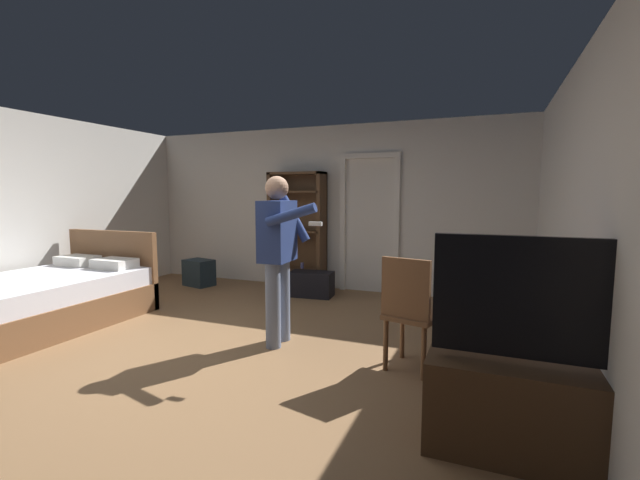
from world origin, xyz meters
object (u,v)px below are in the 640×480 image
object	(u,v)px
tv_flatscreen	(539,399)
suitcase_small	(199,273)
side_table	(484,326)
laptop	(481,293)
bookshelf	(298,226)
bottle_on_table	(506,290)
suitcase_dark	(311,284)
wooden_chair	(410,309)
person_blue_shirt	(279,248)
bed	(51,297)

from	to	relation	value
tv_flatscreen	suitcase_small	xyz separation A→B (m)	(-4.73, 3.06, -0.16)
side_table	laptop	xyz separation A→B (m)	(-0.03, -0.04, 0.28)
bookshelf	bottle_on_table	distance (m)	4.04
tv_flatscreen	suitcase_dark	distance (m)	4.12
bookshelf	wooden_chair	distance (m)	3.47
bottle_on_table	person_blue_shirt	distance (m)	2.09
side_table	tv_flatscreen	bearing A→B (deg)	-71.71
side_table	suitcase_dark	bearing A→B (deg)	138.07
bed	suitcase_small	size ratio (longest dim) A/B	4.30
bookshelf	suitcase_dark	world-z (taller)	bookshelf
bookshelf	suitcase_dark	bearing A→B (deg)	-47.33
wooden_chair	person_blue_shirt	distance (m)	1.42
wooden_chair	suitcase_small	size ratio (longest dim) A/B	2.10
bed	side_table	bearing A→B (deg)	2.09
bookshelf	suitcase_dark	distance (m)	1.04
bed	laptop	distance (m)	4.73
bookshelf	side_table	xyz separation A→B (m)	(2.84, -2.63, -0.53)
bottle_on_table	bed	bearing A→B (deg)	-178.91
person_blue_shirt	suitcase_dark	world-z (taller)	person_blue_shirt
bottle_on_table	wooden_chair	xyz separation A→B (m)	(-0.73, 0.11, -0.25)
bookshelf	suitcase_dark	size ratio (longest dim) A/B	2.92
laptop	suitcase_dark	size ratio (longest dim) A/B	0.56
bed	side_table	xyz separation A→B (m)	(4.74, 0.17, 0.17)
person_blue_shirt	suitcase_small	size ratio (longest dim) A/B	3.58
tv_flatscreen	suitcase_dark	bearing A→B (deg)	131.33
laptop	suitcase_small	world-z (taller)	laptop
person_blue_shirt	bottle_on_table	bearing A→B (deg)	-8.15
tv_flatscreen	bottle_on_table	size ratio (longest dim) A/B	5.75
side_table	person_blue_shirt	distance (m)	2.00
suitcase_small	bottle_on_table	bearing A→B (deg)	-12.53
bottle_on_table	person_blue_shirt	size ratio (longest dim) A/B	0.13
bed	suitcase_dark	distance (m)	3.31
suitcase_dark	side_table	bearing A→B (deg)	-47.58
tv_flatscreen	wooden_chair	bearing A→B (deg)	133.04
side_table	suitcase_dark	xyz separation A→B (m)	(-2.41, 2.17, -0.29)
wooden_chair	person_blue_shirt	bearing A→B (deg)	172.25
wooden_chair	person_blue_shirt	world-z (taller)	person_blue_shirt
side_table	bottle_on_table	size ratio (longest dim) A/B	3.13
tv_flatscreen	wooden_chair	size ratio (longest dim) A/B	1.30
side_table	wooden_chair	xyz separation A→B (m)	(-0.59, 0.03, 0.07)
laptop	bottle_on_table	xyz separation A→B (m)	(0.17, -0.04, 0.04)
wooden_chair	bottle_on_table	bearing A→B (deg)	-8.89
suitcase_small	person_blue_shirt	bearing A→B (deg)	-24.15
bed	laptop	bearing A→B (deg)	1.58
side_table	bookshelf	bearing A→B (deg)	137.18
bed	bookshelf	bearing A→B (deg)	55.85
bed	wooden_chair	world-z (taller)	bed
wooden_chair	person_blue_shirt	xyz separation A→B (m)	(-1.34, 0.18, 0.43)
bed	bookshelf	world-z (taller)	bookshelf
tv_flatscreen	wooden_chair	xyz separation A→B (m)	(-0.89, 0.96, 0.17)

